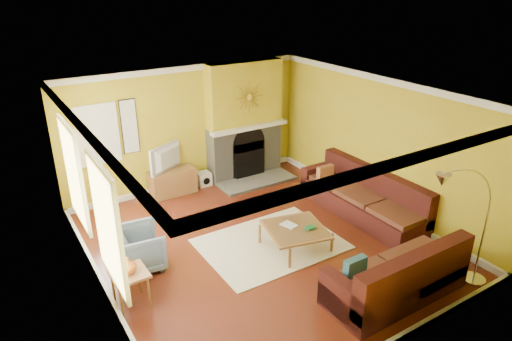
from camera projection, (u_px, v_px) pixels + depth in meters
floor at (260, 244)px, 8.16m from camera, size 5.50×6.00×0.02m
ceiling at (261, 95)px, 7.09m from camera, size 5.50×6.00×0.02m
wall_back at (186, 128)px, 9.97m from camera, size 5.50×0.02×2.70m
wall_front at (401, 263)px, 5.29m from camera, size 5.50×0.02×2.70m
wall_left at (92, 218)px, 6.27m from camera, size 0.02×6.00×2.70m
wall_right at (378, 145)px, 8.98m from camera, size 0.02×6.00×2.70m
baseboard at (260, 241)px, 8.14m from camera, size 5.50×6.00×0.12m
crown_molding at (261, 99)px, 7.12m from camera, size 5.50×6.00×0.12m
window_left_near at (73, 175)px, 7.25m from camera, size 0.06×1.22×1.72m
window_left_far at (106, 226)px, 5.77m from camera, size 0.06×1.22×1.72m
window_back at (98, 135)px, 8.92m from camera, size 0.82×0.06×1.22m
wall_art at (130, 127)px, 9.22m from camera, size 0.34×0.04×1.14m
fireplace at (244, 121)px, 10.46m from camera, size 1.80×0.40×2.70m
mantel at (250, 127)px, 10.32m from camera, size 1.92×0.22×0.08m
hearth at (257, 181)px, 10.56m from camera, size 1.80×0.70×0.06m
sunburst at (249, 97)px, 10.05m from camera, size 0.70×0.04×0.70m
rug at (271, 244)px, 8.14m from camera, size 2.40×1.80×0.02m
sectional_sofa at (344, 219)px, 8.05m from camera, size 2.93×3.96×0.90m
coffee_table at (295, 238)px, 7.97m from camera, size 1.20×1.20×0.40m
media_console at (173, 182)px, 9.93m from camera, size 1.00×0.45×0.55m
tv at (171, 158)px, 9.71m from camera, size 0.96×0.60×0.59m
subwoofer at (204, 179)px, 10.39m from camera, size 0.30×0.30×0.30m
armchair at (139, 249)px, 7.37m from camera, size 0.85×0.83×0.71m
side_table at (131, 288)px, 6.56m from camera, size 0.51×0.51×0.55m
vase at (128, 265)px, 6.40m from camera, size 0.30×0.30×0.25m
book at (285, 227)px, 7.89m from camera, size 0.26×0.31×0.03m
arc_lamp at (462, 233)px, 6.46m from camera, size 1.35×0.36×2.12m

